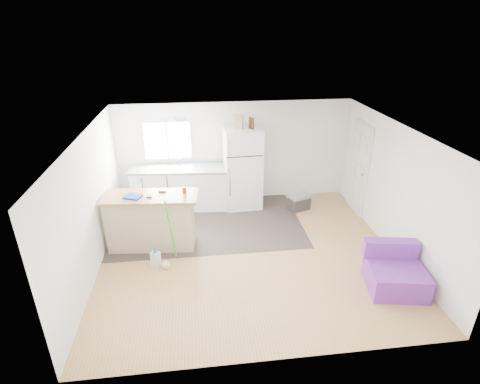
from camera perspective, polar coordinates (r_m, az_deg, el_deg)
name	(u,v)px	position (r m, az deg, el deg)	size (l,w,h in m)	color
room	(250,197)	(6.69, 1.48, -0.77)	(5.51, 5.01, 2.41)	#AF8349
vinyl_zone	(208,223)	(8.29, -4.87, -4.79)	(4.05, 2.50, 0.00)	#352D28
window	(167,141)	(8.84, -11.00, 7.70)	(1.18, 0.06, 0.98)	white
interior_door	(358,169)	(8.89, 17.60, 3.43)	(0.11, 0.92, 2.10)	white
ceiling_fixture	(179,119)	(7.37, -9.27, 10.96)	(0.30, 0.30, 0.07)	white
kitchen_cabinets	(181,187)	(8.88, -9.05, 0.74)	(2.29, 0.89, 1.29)	white
peninsula	(151,221)	(7.43, -13.38, -4.30)	(1.83, 0.83, 1.09)	tan
refrigerator	(242,168)	(8.71, 0.37, 3.68)	(0.87, 0.83, 1.89)	white
cooler	(299,202)	(8.90, 8.98, -1.49)	(0.57, 0.49, 0.37)	#2F2F31
purple_seat	(395,273)	(6.84, 22.49, -11.32)	(1.02, 0.99, 0.73)	purple
cleaner_jug	(156,259)	(7.04, -12.71, -9.91)	(0.19, 0.16, 0.34)	silver
mop	(167,256)	(6.92, -11.05, -9.58)	(0.27, 0.38, 1.38)	green
red_cup	(184,190)	(7.15, -8.48, 0.32)	(0.08, 0.08, 0.12)	red
blue_tray	(133,197)	(7.18, -16.04, -0.69)	(0.30, 0.22, 0.04)	#1333B8
tool_a	(162,191)	(7.27, -11.76, 0.09)	(0.14, 0.05, 0.03)	black
tool_b	(149,197)	(7.10, -13.70, -0.76)	(0.10, 0.04, 0.03)	black
cardboard_box	(238,122)	(8.35, -0.25, 10.64)	(0.20, 0.10, 0.30)	tan
bottle_left	(252,124)	(8.31, 1.91, 10.38)	(0.07, 0.07, 0.25)	#3D230B
bottle_right	(250,123)	(8.37, 1.56, 10.50)	(0.07, 0.07, 0.25)	#3D230B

